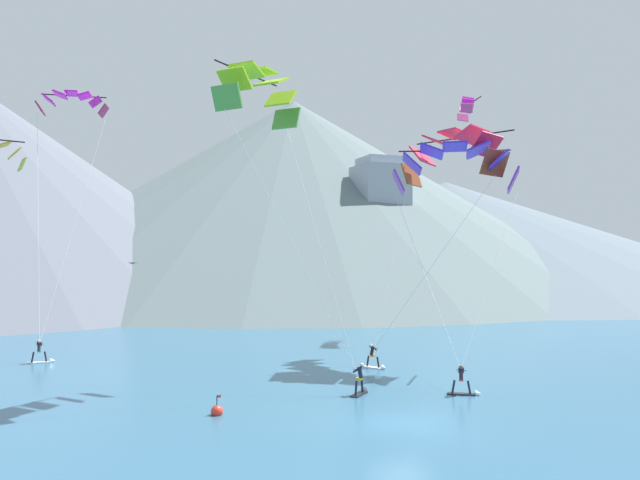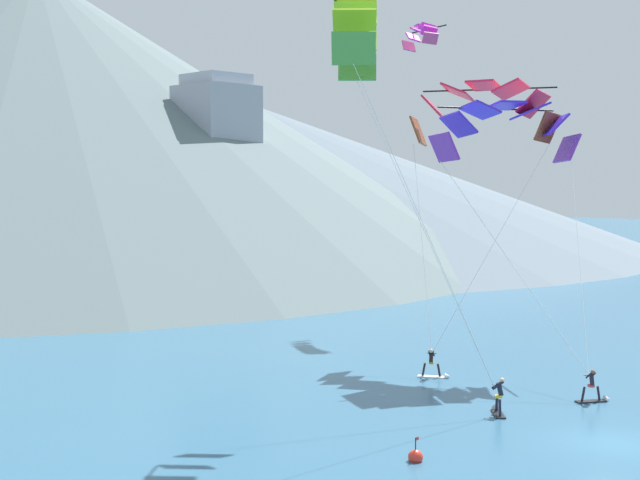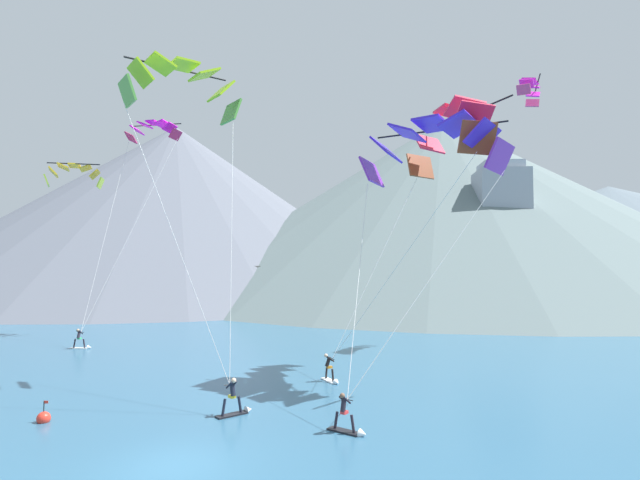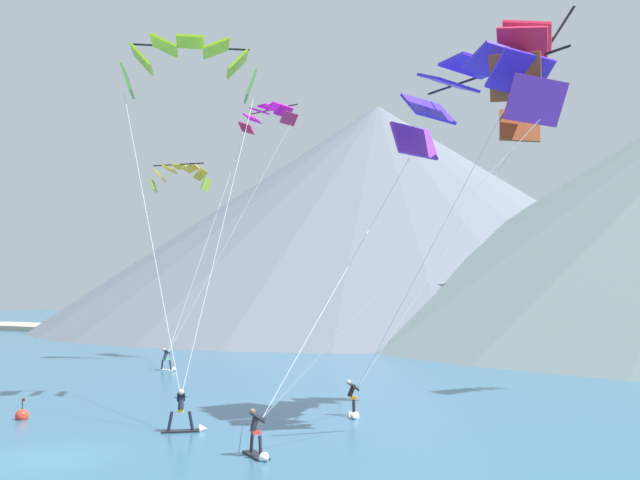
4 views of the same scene
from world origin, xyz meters
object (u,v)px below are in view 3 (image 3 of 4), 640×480
at_px(kitesurfer_near_lead, 236,403).
at_px(kitesurfer_far_left, 349,422).
at_px(parafoil_kite_near_lead, 183,83).
at_px(parafoil_kite_distant_high_outer, 74,173).
at_px(parafoil_kite_distant_low_drift, 530,89).
at_px(kitesurfer_mid_center, 82,343).
at_px(kitesurfer_near_trail, 331,374).
at_px(parafoil_kite_near_trail, 449,131).
at_px(parafoil_kite_far_left, 432,143).
at_px(parafoil_kite_mid_center, 153,130).
at_px(race_marker_buoy, 44,418).

height_order(kitesurfer_near_lead, kitesurfer_far_left, kitesurfer_near_lead).
xyz_separation_m(parafoil_kite_near_lead, parafoil_kite_distant_high_outer, (-16.06, 16.59, -1.78)).
bearing_deg(parafoil_kite_distant_low_drift, kitesurfer_mid_center, -173.50).
bearing_deg(kitesurfer_near_trail, parafoil_kite_near_trail, 16.79).
relative_size(kitesurfer_near_lead, parafoil_kite_near_lead, 0.11).
bearing_deg(kitesurfer_mid_center, parafoil_kite_far_left, -21.13).
xyz_separation_m(parafoil_kite_near_trail, parafoil_kite_distant_high_outer, (-31.38, 12.69, 0.22)).
bearing_deg(parafoil_kite_near_trail, parafoil_kite_mid_center, 146.68).
bearing_deg(parafoil_kite_distant_high_outer, kitesurfer_near_lead, -46.19).
relative_size(parafoil_kite_near_lead, parafoil_kite_distant_high_outer, 3.31).
relative_size(kitesurfer_near_lead, kitesurfer_near_trail, 1.02).
distance_m(kitesurfer_near_lead, parafoil_kite_near_trail, 19.94).
distance_m(kitesurfer_far_left, parafoil_kite_far_left, 15.96).
bearing_deg(parafoil_kite_distant_low_drift, race_marker_buoy, -141.89).
height_order(kitesurfer_far_left, race_marker_buoy, kitesurfer_far_left).
height_order(parafoil_kite_near_lead, parafoil_kite_distant_high_outer, parafoil_kite_near_lead).
distance_m(kitesurfer_near_lead, parafoil_kite_distant_high_outer, 32.80).
bearing_deg(kitesurfer_far_left, kitesurfer_near_lead, 157.67).
bearing_deg(kitesurfer_mid_center, parafoil_kite_near_lead, -43.41).
bearing_deg(race_marker_buoy, parafoil_kite_distant_high_outer, 118.70).
relative_size(kitesurfer_near_trail, kitesurfer_far_left, 1.01).
bearing_deg(parafoil_kite_distant_high_outer, kitesurfer_far_left, -42.53).
bearing_deg(kitesurfer_far_left, parafoil_kite_near_trail, 60.60).
bearing_deg(parafoil_kite_near_trail, kitesurfer_far_left, -119.40).
height_order(kitesurfer_near_lead, parafoil_kite_distant_high_outer, parafoil_kite_distant_high_outer).
height_order(parafoil_kite_distant_low_drift, race_marker_buoy, parafoil_kite_distant_low_drift).
xyz_separation_m(kitesurfer_mid_center, race_marker_buoy, (8.44, -17.61, -0.30)).
bearing_deg(parafoil_kite_distant_low_drift, parafoil_kite_mid_center, 171.04).
relative_size(kitesurfer_mid_center, parafoil_kite_distant_high_outer, 0.35).
xyz_separation_m(parafoil_kite_far_left, race_marker_buoy, (-17.42, -7.61, -13.30)).
height_order(kitesurfer_near_trail, kitesurfer_mid_center, kitesurfer_mid_center).
bearing_deg(kitesurfer_near_lead, kitesurfer_mid_center, 135.56).
height_order(parafoil_kite_far_left, race_marker_buoy, parafoil_kite_far_left).
height_order(kitesurfer_mid_center, parafoil_kite_distant_low_drift, parafoil_kite_distant_low_drift).
bearing_deg(parafoil_kite_near_lead, race_marker_buoy, -119.51).
distance_m(parafoil_kite_near_lead, parafoil_kite_near_trail, 15.94).
relative_size(kitesurfer_near_lead, parafoil_kite_distant_high_outer, 0.35).
xyz_separation_m(kitesurfer_far_left, parafoil_kite_distant_low_drift, (14.80, 22.17, 20.86)).
bearing_deg(parafoil_kite_mid_center, kitesurfer_far_left, -54.22).
bearing_deg(kitesurfer_near_trail, kitesurfer_mid_center, 154.56).
height_order(parafoil_kite_far_left, parafoil_kite_distant_low_drift, parafoil_kite_distant_low_drift).
bearing_deg(race_marker_buoy, parafoil_kite_near_trail, 28.33).
bearing_deg(parafoil_kite_distant_high_outer, parafoil_kite_near_lead, -45.93).
relative_size(kitesurfer_far_left, parafoil_kite_near_trail, 0.11).
bearing_deg(kitesurfer_near_lead, kitesurfer_far_left, -22.33).
relative_size(kitesurfer_mid_center, race_marker_buoy, 1.71).
distance_m(parafoil_kite_far_left, race_marker_buoy, 23.20).
bearing_deg(kitesurfer_mid_center, kitesurfer_far_left, -40.25).
relative_size(parafoil_kite_near_lead, parafoil_kite_far_left, 1.22).
xyz_separation_m(parafoil_kite_near_lead, parafoil_kite_distant_low_drift, (24.14, 15.45, 4.53)).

